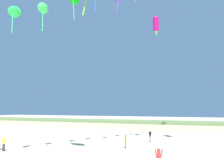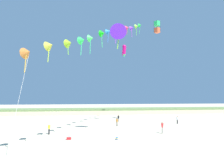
{
  "view_description": "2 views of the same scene",
  "coord_description": "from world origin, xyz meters",
  "px_view_note": "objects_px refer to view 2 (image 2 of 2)",
  "views": [
    {
      "loc": [
        10.59,
        -8.99,
        4.38
      ],
      "look_at": [
        1.4,
        12.1,
        7.26
      ],
      "focal_mm": 38.0,
      "sensor_mm": 36.0,
      "label": 1
    },
    {
      "loc": [
        -4.77,
        -20.68,
        5.47
      ],
      "look_at": [
        -0.22,
        12.13,
        8.37
      ],
      "focal_mm": 32.0,
      "sensor_mm": 36.0,
      "label": 2
    }
  ],
  "objects_px": {
    "beach_cooler": "(69,138)",
    "beach_ball": "(117,138)",
    "large_kite_high_solo": "(157,27)",
    "person_near_left": "(49,128)",
    "person_mid_center": "(118,118)",
    "person_far_left": "(177,119)",
    "large_kite_mid_trail": "(124,50)",
    "large_kite_low_lead": "(118,32)",
    "person_near_right": "(117,121)",
    "person_far_right": "(162,127)"
  },
  "relations": [
    {
      "from": "person_mid_center",
      "to": "person_far_right",
      "type": "xyz_separation_m",
      "value": [
        4.21,
        -13.91,
        0.1
      ]
    },
    {
      "from": "beach_ball",
      "to": "large_kite_low_lead",
      "type": "bearing_deg",
      "value": 77.32
    },
    {
      "from": "person_far_left",
      "to": "large_kite_low_lead",
      "type": "bearing_deg",
      "value": -146.5
    },
    {
      "from": "person_mid_center",
      "to": "person_far_left",
      "type": "xyz_separation_m",
      "value": [
        11.23,
        -4.31,
        -0.01
      ]
    },
    {
      "from": "person_near_right",
      "to": "person_far_right",
      "type": "relative_size",
      "value": 0.86
    },
    {
      "from": "person_near_right",
      "to": "large_kite_low_lead",
      "type": "bearing_deg",
      "value": -97.62
    },
    {
      "from": "person_far_left",
      "to": "beach_ball",
      "type": "height_order",
      "value": "person_far_left"
    },
    {
      "from": "person_near_right",
      "to": "person_far_right",
      "type": "bearing_deg",
      "value": -55.94
    },
    {
      "from": "person_mid_center",
      "to": "person_near_right",
      "type": "bearing_deg",
      "value": -102.43
    },
    {
      "from": "person_near_right",
      "to": "large_kite_high_solo",
      "type": "height_order",
      "value": "large_kite_high_solo"
    },
    {
      "from": "beach_ball",
      "to": "person_near_left",
      "type": "bearing_deg",
      "value": 152.2
    },
    {
      "from": "person_near_left",
      "to": "person_near_right",
      "type": "distance_m",
      "value": 12.83
    },
    {
      "from": "person_far_right",
      "to": "person_mid_center",
      "type": "bearing_deg",
      "value": 106.86
    },
    {
      "from": "large_kite_low_lead",
      "to": "large_kite_mid_trail",
      "type": "relative_size",
      "value": 1.41
    },
    {
      "from": "person_far_left",
      "to": "large_kite_mid_trail",
      "type": "height_order",
      "value": "large_kite_mid_trail"
    },
    {
      "from": "beach_cooler",
      "to": "beach_ball",
      "type": "distance_m",
      "value": 6.09
    },
    {
      "from": "large_kite_high_solo",
      "to": "beach_ball",
      "type": "distance_m",
      "value": 27.01
    },
    {
      "from": "large_kite_low_lead",
      "to": "beach_cooler",
      "type": "relative_size",
      "value": 6.78
    },
    {
      "from": "large_kite_low_lead",
      "to": "large_kite_high_solo",
      "type": "xyz_separation_m",
      "value": [
        10.2,
        10.35,
        4.99
      ]
    },
    {
      "from": "person_near_left",
      "to": "large_kite_mid_trail",
      "type": "relative_size",
      "value": 0.54
    },
    {
      "from": "beach_cooler",
      "to": "person_far_right",
      "type": "bearing_deg",
      "value": 9.98
    },
    {
      "from": "person_mid_center",
      "to": "person_far_right",
      "type": "height_order",
      "value": "person_far_right"
    },
    {
      "from": "person_far_right",
      "to": "beach_ball",
      "type": "height_order",
      "value": "person_far_right"
    },
    {
      "from": "person_near_left",
      "to": "person_mid_center",
      "type": "height_order",
      "value": "person_mid_center"
    },
    {
      "from": "beach_cooler",
      "to": "beach_ball",
      "type": "bearing_deg",
      "value": -8.46
    },
    {
      "from": "person_mid_center",
      "to": "beach_cooler",
      "type": "distance_m",
      "value": 18.69
    },
    {
      "from": "beach_cooler",
      "to": "beach_ball",
      "type": "height_order",
      "value": "beach_cooler"
    },
    {
      "from": "person_near_right",
      "to": "person_near_left",
      "type": "bearing_deg",
      "value": -149.28
    },
    {
      "from": "person_near_right",
      "to": "beach_cooler",
      "type": "xyz_separation_m",
      "value": [
        -7.91,
        -10.48,
        -0.65
      ]
    },
    {
      "from": "person_mid_center",
      "to": "beach_ball",
      "type": "relative_size",
      "value": 4.32
    },
    {
      "from": "person_mid_center",
      "to": "large_kite_mid_trail",
      "type": "bearing_deg",
      "value": -21.75
    },
    {
      "from": "large_kite_low_lead",
      "to": "large_kite_mid_trail",
      "type": "distance_m",
      "value": 13.24
    },
    {
      "from": "large_kite_high_solo",
      "to": "person_near_left",
      "type": "bearing_deg",
      "value": -154.98
    },
    {
      "from": "large_kite_low_lead",
      "to": "beach_cooler",
      "type": "height_order",
      "value": "large_kite_low_lead"
    },
    {
      "from": "person_mid_center",
      "to": "person_far_right",
      "type": "relative_size",
      "value": 0.9
    },
    {
      "from": "person_mid_center",
      "to": "beach_ball",
      "type": "xyz_separation_m",
      "value": [
        -3.15,
        -17.16,
        -0.72
      ]
    },
    {
      "from": "beach_cooler",
      "to": "person_near_left",
      "type": "bearing_deg",
      "value": 128.47
    },
    {
      "from": "large_kite_mid_trail",
      "to": "beach_cooler",
      "type": "relative_size",
      "value": 4.81
    },
    {
      "from": "large_kite_high_solo",
      "to": "beach_cooler",
      "type": "distance_m",
      "value": 29.55
    },
    {
      "from": "person_near_left",
      "to": "person_mid_center",
      "type": "bearing_deg",
      "value": 45.09
    },
    {
      "from": "person_near_right",
      "to": "large_kite_mid_trail",
      "type": "distance_m",
      "value": 15.79
    },
    {
      "from": "person_near_left",
      "to": "beach_cooler",
      "type": "xyz_separation_m",
      "value": [
        3.12,
        -3.93,
        -0.65
      ]
    },
    {
      "from": "person_near_left",
      "to": "person_mid_center",
      "type": "xyz_separation_m",
      "value": [
        12.3,
        12.34,
        0.04
      ]
    },
    {
      "from": "person_far_left",
      "to": "beach_cooler",
      "type": "xyz_separation_m",
      "value": [
        -20.42,
        -11.95,
        -0.68
      ]
    },
    {
      "from": "person_near_left",
      "to": "beach_cooler",
      "type": "bearing_deg",
      "value": -51.53
    },
    {
      "from": "large_kite_high_solo",
      "to": "large_kite_mid_trail",
      "type": "bearing_deg",
      "value": 160.19
    },
    {
      "from": "person_far_left",
      "to": "large_kite_mid_trail",
      "type": "xyz_separation_m",
      "value": [
        -10.02,
        3.83,
        14.62
      ]
    },
    {
      "from": "person_mid_center",
      "to": "large_kite_mid_trail",
      "type": "xyz_separation_m",
      "value": [
        1.21,
        -0.48,
        14.61
      ]
    },
    {
      "from": "person_far_left",
      "to": "beach_cooler",
      "type": "distance_m",
      "value": 23.67
    },
    {
      "from": "large_kite_high_solo",
      "to": "beach_ball",
      "type": "height_order",
      "value": "large_kite_high_solo"
    }
  ]
}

